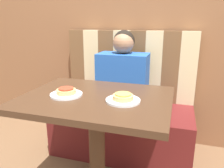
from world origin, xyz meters
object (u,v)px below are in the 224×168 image
(plate_right, at_px, (123,100))
(pizza_left, at_px, (66,91))
(plate_left, at_px, (66,94))
(pizza_right, at_px, (123,97))
(person, at_px, (123,74))

(plate_right, distance_m, pizza_left, 0.35)
(plate_left, distance_m, pizza_left, 0.02)
(plate_left, height_order, plate_right, same)
(pizza_right, bearing_deg, pizza_left, 180.00)
(plate_left, xyz_separation_m, pizza_left, (0.00, -0.00, 0.02))
(plate_left, bearing_deg, plate_right, 0.00)
(person, distance_m, pizza_right, 0.70)
(person, height_order, pizza_left, person)
(pizza_left, bearing_deg, person, 75.73)
(person, xyz_separation_m, plate_right, (0.17, -0.68, 0.02))
(person, relative_size, plate_right, 3.51)
(pizza_right, bearing_deg, person, 104.27)
(person, relative_size, pizza_right, 5.87)
(person, distance_m, plate_left, 0.70)
(plate_left, relative_size, plate_right, 1.00)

